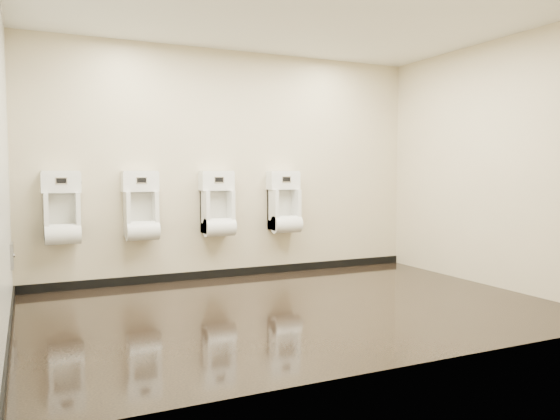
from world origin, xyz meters
The scene contains 14 objects.
ground centered at (0.00, 0.00, 0.00)m, with size 5.00×3.50×0.00m, color black.
ceiling centered at (0.00, 0.00, 2.80)m, with size 5.00×3.50×0.00m, color silver.
back_wall centered at (0.00, 1.75, 1.40)m, with size 5.00×0.02×2.80m, color beige.
front_wall centered at (0.00, -1.75, 1.40)m, with size 5.00×0.02×2.80m, color beige.
left_wall centered at (-2.50, 0.00, 1.40)m, with size 0.02×3.50×2.80m, color beige.
right_wall centered at (2.50, 0.00, 1.40)m, with size 0.02×3.50×2.80m, color beige.
tile_overlay_left centered at (-2.50, 0.00, 1.40)m, with size 0.01×3.50×2.80m, color silver.
skirting_back centered at (0.00, 1.74, 0.05)m, with size 5.00×0.02×0.10m, color black.
skirting_left centered at (-2.49, 0.00, 0.05)m, with size 0.02×3.50×0.10m, color black.
access_panel centered at (-2.48, 1.20, 0.50)m, with size 0.04×0.25×0.25m.
urinal_0 centered at (-2.00, 1.61, 0.87)m, with size 0.41×0.31×0.77m.
urinal_1 centered at (-1.16, 1.61, 0.87)m, with size 0.41×0.31×0.77m.
urinal_2 centered at (-0.24, 1.61, 0.87)m, with size 0.41×0.31×0.77m.
urinal_3 centered at (0.65, 1.61, 0.87)m, with size 0.41×0.31×0.77m.
Camera 1 is at (-2.33, -4.66, 1.31)m, focal length 35.00 mm.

